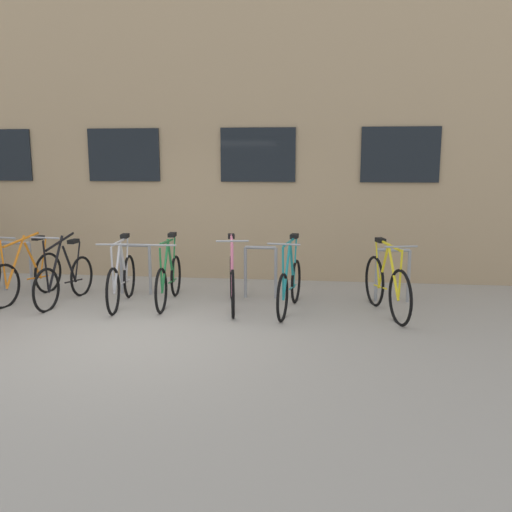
{
  "coord_description": "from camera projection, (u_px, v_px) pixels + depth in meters",
  "views": [
    {
      "loc": [
        2.28,
        -6.26,
        2.11
      ],
      "look_at": [
        1.35,
        1.6,
        0.71
      ],
      "focal_mm": 38.01,
      "sensor_mm": 36.0,
      "label": 1
    }
  ],
  "objects": [
    {
      "name": "ground_plane",
      "position": [
        133.0,
        332.0,
        6.75
      ],
      "size": [
        42.0,
        42.0,
        0.0
      ],
      "primitive_type": "plane",
      "color": "#9E998E"
    },
    {
      "name": "bicycle_teal",
      "position": [
        290.0,
        284.0,
        7.66
      ],
      "size": [
        0.44,
        1.65,
        1.08
      ],
      "color": "black",
      "rests_on": "ground"
    },
    {
      "name": "bicycle_pink",
      "position": [
        232.0,
        281.0,
        7.87
      ],
      "size": [
        0.48,
        1.7,
        1.07
      ],
      "color": "black",
      "rests_on": "ground"
    },
    {
      "name": "bicycle_green",
      "position": [
        169.0,
        279.0,
        8.07
      ],
      "size": [
        0.44,
        1.64,
        1.04
      ],
      "color": "black",
      "rests_on": "ground"
    },
    {
      "name": "bicycle_orange",
      "position": [
        27.0,
        275.0,
        8.29
      ],
      "size": [
        0.46,
        1.64,
        1.05
      ],
      "color": "black",
      "rests_on": "ground"
    },
    {
      "name": "bicycle_black",
      "position": [
        65.0,
        279.0,
        8.09
      ],
      "size": [
        0.44,
        1.59,
        1.08
      ],
      "color": "black",
      "rests_on": "ground"
    },
    {
      "name": "bicycle_silver",
      "position": [
        122.0,
        280.0,
        7.98
      ],
      "size": [
        0.44,
        1.65,
        1.04
      ],
      "color": "black",
      "rests_on": "ground"
    },
    {
      "name": "storefront_building",
      "position": [
        228.0,
        125.0,
        13.21
      ],
      "size": [
        28.0,
        7.9,
        5.92
      ],
      "color": "tan",
      "rests_on": "ground"
    },
    {
      "name": "bicycle_yellow",
      "position": [
        387.0,
        286.0,
        7.48
      ],
      "size": [
        0.55,
        1.68,
        1.05
      ],
      "color": "black",
      "rests_on": "ground"
    },
    {
      "name": "bike_rack",
      "position": [
        197.0,
        266.0,
        8.48
      ],
      "size": [
        6.52,
        0.05,
        0.82
      ],
      "color": "gray",
      "rests_on": "ground"
    }
  ]
}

